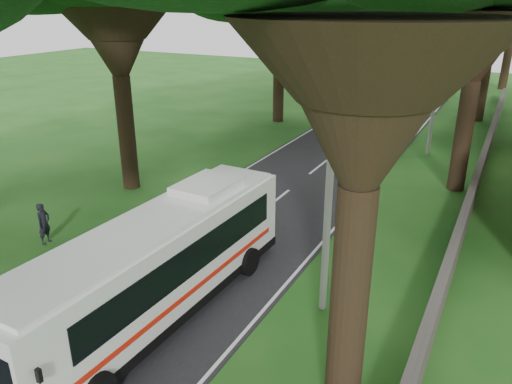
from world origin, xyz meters
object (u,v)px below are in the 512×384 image
object	(u,v)px
pole_mid	(436,92)
pedestrian	(44,223)
pole_far	(470,59)
pole_near	(329,194)
coach_bus	(158,265)
distant_car_c	(437,75)
distant_car_b	(416,79)
distant_car_a	(350,106)

from	to	relation	value
pole_mid	pedestrian	bearing A→B (deg)	-120.25
pole_mid	pole_far	distance (m)	20.00
pole_near	coach_bus	bearing A→B (deg)	-148.56
distant_car_c	pedestrian	distance (m)	54.57
pole_far	coach_bus	world-z (taller)	pole_far
distant_car_b	pole_near	bearing A→B (deg)	-67.83
coach_bus	pedestrian	world-z (taller)	coach_bus
coach_bus	pedestrian	distance (m)	7.88
distant_car_b	pedestrian	distance (m)	49.73
distant_car_b	pedestrian	xyz separation A→B (m)	(-5.92, -49.37, 0.23)
pole_near	distant_car_c	bearing A→B (deg)	95.06
distant_car_a	distant_car_b	bearing A→B (deg)	-112.02
pole_near	distant_car_a	xyz separation A→B (m)	(-8.45, 29.36, -3.47)
pole_mid	distant_car_c	size ratio (longest dim) A/B	1.87
pole_mid	pedestrian	world-z (taller)	pole_mid
pole_mid	coach_bus	size ratio (longest dim) A/B	0.67
pole_far	pole_near	bearing A→B (deg)	-90.00
pole_near	distant_car_c	world-z (taller)	pole_near
pedestrian	distant_car_c	bearing A→B (deg)	-17.25
pole_mid	distant_car_a	bearing A→B (deg)	132.08
coach_bus	pole_far	bearing A→B (deg)	85.56
pole_near	distant_car_a	bearing A→B (deg)	106.06
pole_far	distant_car_b	bearing A→B (deg)	126.81
pedestrian	pole_near	bearing A→B (deg)	-94.85
pole_mid	pole_far	size ratio (longest dim) A/B	1.00
coach_bus	pedestrian	bearing A→B (deg)	167.88
distant_car_a	distant_car_c	xyz separation A→B (m)	(3.75, 23.73, -0.06)
distant_car_a	pole_near	bearing A→B (deg)	90.49
pole_near	pedestrian	xyz separation A→B (m)	(-12.22, -0.96, -3.27)
pole_far	coach_bus	distance (m)	43.14
distant_car_b	distant_car_c	world-z (taller)	distant_car_b
distant_car_c	coach_bus	bearing A→B (deg)	75.38
distant_car_a	distant_car_b	xyz separation A→B (m)	(2.15, 19.06, -0.03)
pole_far	distant_car_c	size ratio (longest dim) A/B	1.87
pole_far	distant_car_b	size ratio (longest dim) A/B	2.00
pole_near	distant_car_a	size ratio (longest dim) A/B	1.99
pole_mid	pole_far	world-z (taller)	same
pole_near	pole_far	world-z (taller)	same
pole_mid	distant_car_c	world-z (taller)	pole_mid
coach_bus	distant_car_b	xyz separation A→B (m)	(-1.67, 51.25, -1.19)
distant_car_b	pole_far	bearing A→B (deg)	-38.43
pole_far	pedestrian	size ratio (longest dim) A/B	4.38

